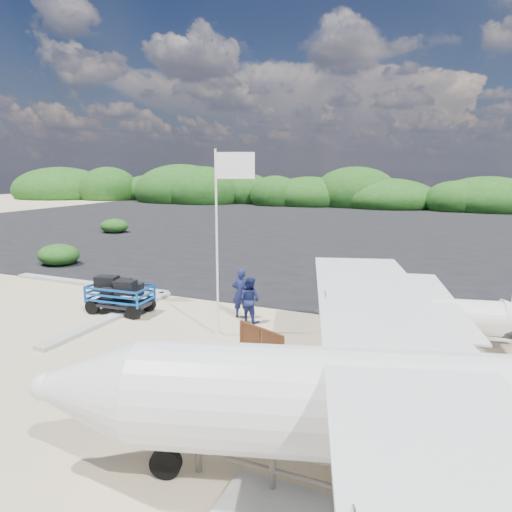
{
  "coord_description": "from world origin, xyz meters",
  "views": [
    {
      "loc": [
        7.03,
        -11.69,
        5.69
      ],
      "look_at": [
        -0.43,
        5.83,
        1.96
      ],
      "focal_mm": 32.0,
      "sensor_mm": 36.0,
      "label": 1
    }
  ],
  "objects_px": {
    "crew_a": "(241,293)",
    "aircraft_small": "(250,219)",
    "signboard": "(261,377)",
    "crew_b": "(250,300)",
    "flagpole": "(218,336)",
    "baggage_cart": "(121,313)"
  },
  "relations": [
    {
      "from": "crew_a",
      "to": "crew_b",
      "type": "height_order",
      "value": "crew_a"
    },
    {
      "from": "crew_a",
      "to": "aircraft_small",
      "type": "relative_size",
      "value": 0.31
    },
    {
      "from": "signboard",
      "to": "crew_a",
      "type": "height_order",
      "value": "crew_a"
    },
    {
      "from": "crew_a",
      "to": "crew_b",
      "type": "xyz_separation_m",
      "value": [
        0.52,
        -0.33,
        -0.1
      ]
    },
    {
      "from": "signboard",
      "to": "crew_b",
      "type": "bearing_deg",
      "value": 141.39
    },
    {
      "from": "flagpole",
      "to": "baggage_cart",
      "type": "bearing_deg",
      "value": 171.3
    },
    {
      "from": "baggage_cart",
      "to": "aircraft_small",
      "type": "relative_size",
      "value": 0.43
    },
    {
      "from": "flagpole",
      "to": "aircraft_small",
      "type": "relative_size",
      "value": 1.01
    },
    {
      "from": "crew_a",
      "to": "signboard",
      "type": "bearing_deg",
      "value": 104.28
    },
    {
      "from": "crew_a",
      "to": "crew_b",
      "type": "bearing_deg",
      "value": 130.76
    },
    {
      "from": "baggage_cart",
      "to": "signboard",
      "type": "xyz_separation_m",
      "value": [
        7.28,
        -3.05,
        0.0
      ]
    },
    {
      "from": "signboard",
      "to": "crew_b",
      "type": "xyz_separation_m",
      "value": [
        -2.13,
        4.08,
        0.86
      ]
    },
    {
      "from": "signboard",
      "to": "aircraft_small",
      "type": "distance_m",
      "value": 38.87
    },
    {
      "from": "crew_b",
      "to": "aircraft_small",
      "type": "height_order",
      "value": "crew_b"
    },
    {
      "from": "aircraft_small",
      "to": "flagpole",
      "type": "bearing_deg",
      "value": 100.01
    },
    {
      "from": "crew_b",
      "to": "aircraft_small",
      "type": "bearing_deg",
      "value": -52.97
    },
    {
      "from": "baggage_cart",
      "to": "aircraft_small",
      "type": "height_order",
      "value": "aircraft_small"
    },
    {
      "from": "baggage_cart",
      "to": "crew_a",
      "type": "bearing_deg",
      "value": 12.57
    },
    {
      "from": "signboard",
      "to": "aircraft_small",
      "type": "height_order",
      "value": "aircraft_small"
    },
    {
      "from": "signboard",
      "to": "crew_b",
      "type": "relative_size",
      "value": 1.04
    },
    {
      "from": "flagpole",
      "to": "crew_b",
      "type": "xyz_separation_m",
      "value": [
        0.41,
        1.75,
        0.86
      ]
    },
    {
      "from": "flagpole",
      "to": "crew_a",
      "type": "xyz_separation_m",
      "value": [
        -0.11,
        2.08,
        0.96
      ]
    }
  ]
}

